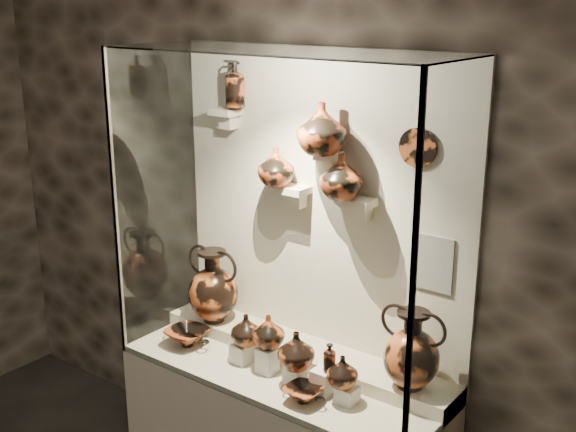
% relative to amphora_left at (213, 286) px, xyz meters
% --- Properties ---
extents(wall_back, '(5.00, 0.02, 3.20)m').
position_rel_amphora_left_xyz_m(wall_back, '(0.57, 0.20, 0.49)').
color(wall_back, black).
rests_on(wall_back, ground).
extents(front_tier, '(1.68, 0.58, 0.03)m').
position_rel_amphora_left_xyz_m(front_tier, '(0.57, -0.12, -0.29)').
color(front_tier, '#C3B697').
rests_on(front_tier, plinth).
extents(rear_tier, '(1.70, 0.25, 0.10)m').
position_rel_amphora_left_xyz_m(rear_tier, '(0.57, 0.05, -0.26)').
color(rear_tier, '#C3B697').
rests_on(rear_tier, plinth).
extents(back_panel, '(1.70, 0.03, 1.60)m').
position_rel_amphora_left_xyz_m(back_panel, '(0.57, 0.19, 0.49)').
color(back_panel, beige).
rests_on(back_panel, plinth).
extents(glass_front, '(1.70, 0.01, 1.60)m').
position_rel_amphora_left_xyz_m(glass_front, '(0.57, -0.42, 0.49)').
color(glass_front, white).
rests_on(glass_front, plinth).
extents(glass_left, '(0.01, 0.60, 1.60)m').
position_rel_amphora_left_xyz_m(glass_left, '(-0.28, -0.12, 0.49)').
color(glass_left, white).
rests_on(glass_left, plinth).
extents(glass_right, '(0.01, 0.60, 1.60)m').
position_rel_amphora_left_xyz_m(glass_right, '(1.42, -0.12, 0.49)').
color(glass_right, white).
rests_on(glass_right, plinth).
extents(glass_top, '(1.70, 0.60, 0.01)m').
position_rel_amphora_left_xyz_m(glass_top, '(0.57, -0.12, 1.29)').
color(glass_top, white).
rests_on(glass_top, back_panel).
extents(frame_post_left, '(0.02, 0.02, 1.60)m').
position_rel_amphora_left_xyz_m(frame_post_left, '(-0.27, -0.41, 0.49)').
color(frame_post_left, gray).
rests_on(frame_post_left, plinth).
extents(frame_post_right, '(0.02, 0.02, 1.60)m').
position_rel_amphora_left_xyz_m(frame_post_right, '(1.41, -0.41, 0.49)').
color(frame_post_right, gray).
rests_on(frame_post_right, plinth).
extents(pedestal_a, '(0.09, 0.09, 0.10)m').
position_rel_amphora_left_xyz_m(pedestal_a, '(0.35, -0.17, -0.23)').
color(pedestal_a, silver).
rests_on(pedestal_a, front_tier).
extents(pedestal_b, '(0.09, 0.09, 0.13)m').
position_rel_amphora_left_xyz_m(pedestal_b, '(0.52, -0.17, -0.21)').
color(pedestal_b, silver).
rests_on(pedestal_b, front_tier).
extents(pedestal_c, '(0.09, 0.09, 0.09)m').
position_rel_amphora_left_xyz_m(pedestal_c, '(0.69, -0.17, -0.23)').
color(pedestal_c, silver).
rests_on(pedestal_c, front_tier).
extents(pedestal_d, '(0.09, 0.09, 0.12)m').
position_rel_amphora_left_xyz_m(pedestal_d, '(0.85, -0.17, -0.22)').
color(pedestal_d, silver).
rests_on(pedestal_d, front_tier).
extents(pedestal_e, '(0.09, 0.09, 0.08)m').
position_rel_amphora_left_xyz_m(pedestal_e, '(0.99, -0.17, -0.24)').
color(pedestal_e, silver).
rests_on(pedestal_e, front_tier).
extents(bracket_ul, '(0.14, 0.12, 0.04)m').
position_rel_amphora_left_xyz_m(bracket_ul, '(0.02, 0.12, 0.94)').
color(bracket_ul, beige).
rests_on(bracket_ul, back_panel).
extents(bracket_ca, '(0.14, 0.12, 0.04)m').
position_rel_amphora_left_xyz_m(bracket_ca, '(0.47, 0.12, 0.59)').
color(bracket_ca, beige).
rests_on(bracket_ca, back_panel).
extents(bracket_cb, '(0.10, 0.12, 0.04)m').
position_rel_amphora_left_xyz_m(bracket_cb, '(0.67, 0.12, 0.79)').
color(bracket_cb, beige).
rests_on(bracket_cb, back_panel).
extents(bracket_cc, '(0.14, 0.12, 0.04)m').
position_rel_amphora_left_xyz_m(bracket_cc, '(0.85, 0.12, 0.59)').
color(bracket_cc, beige).
rests_on(bracket_cc, back_panel).
extents(amphora_left, '(0.42, 0.42, 0.41)m').
position_rel_amphora_left_xyz_m(amphora_left, '(0.00, 0.00, 0.00)').
color(amphora_left, '#AE4D21').
rests_on(amphora_left, rear_tier).
extents(amphora_right, '(0.38, 0.38, 0.38)m').
position_rel_amphora_left_xyz_m(amphora_right, '(1.21, 0.01, -0.02)').
color(amphora_right, '#AE4D21').
rests_on(amphora_right, rear_tier).
extents(jug_a, '(0.20, 0.20, 0.16)m').
position_rel_amphora_left_xyz_m(jug_a, '(0.37, -0.16, -0.09)').
color(jug_a, '#AE4D21').
rests_on(jug_a, pedestal_a).
extents(jug_b, '(0.20, 0.20, 0.17)m').
position_rel_amphora_left_xyz_m(jug_b, '(0.52, -0.16, -0.06)').
color(jug_b, '#A13D1C').
rests_on(jug_b, pedestal_b).
extents(jug_c, '(0.23, 0.23, 0.19)m').
position_rel_amphora_left_xyz_m(jug_c, '(0.71, -0.19, -0.09)').
color(jug_c, '#AE4D21').
rests_on(jug_c, pedestal_c).
extents(jug_e, '(0.17, 0.17, 0.15)m').
position_rel_amphora_left_xyz_m(jug_e, '(0.97, -0.18, -0.12)').
color(jug_e, '#AE4D21').
rests_on(jug_e, pedestal_e).
extents(lekythos_small, '(0.08, 0.08, 0.16)m').
position_rel_amphora_left_xyz_m(lekythos_small, '(0.88, -0.17, -0.08)').
color(lekythos_small, '#A13D1C').
rests_on(lekythos_small, pedestal_d).
extents(kylix_left, '(0.32, 0.28, 0.11)m').
position_rel_amphora_left_xyz_m(kylix_left, '(-0.00, -0.21, -0.22)').
color(kylix_left, '#A13D1C').
rests_on(kylix_left, front_tier).
extents(kylix_right, '(0.28, 0.27, 0.09)m').
position_rel_amphora_left_xyz_m(kylix_right, '(0.82, -0.29, -0.23)').
color(kylix_right, '#AE4D21').
rests_on(kylix_right, front_tier).
extents(lekythos_tall, '(0.11, 0.11, 0.27)m').
position_rel_amphora_left_xyz_m(lekythos_tall, '(0.09, 0.11, 1.10)').
color(lekythos_tall, '#AE4D21').
rests_on(lekythos_tall, bracket_ul).
extents(ovoid_vase_a, '(0.20, 0.20, 0.19)m').
position_rel_amphora_left_xyz_m(ovoid_vase_a, '(0.39, 0.07, 0.71)').
color(ovoid_vase_a, '#A13D1C').
rests_on(ovoid_vase_a, bracket_ca).
extents(ovoid_vase_b, '(0.29, 0.29, 0.24)m').
position_rel_amphora_left_xyz_m(ovoid_vase_b, '(0.67, 0.05, 0.93)').
color(ovoid_vase_b, '#A13D1C').
rests_on(ovoid_vase_b, bracket_cb).
extents(ovoid_vase_c, '(0.25, 0.25, 0.21)m').
position_rel_amphora_left_xyz_m(ovoid_vase_c, '(0.78, 0.06, 0.72)').
color(ovoid_vase_c, '#A13D1C').
rests_on(ovoid_vase_c, bracket_cc).
extents(wall_plate, '(0.18, 0.02, 0.18)m').
position_rel_amphora_left_xyz_m(wall_plate, '(1.11, 0.16, 0.88)').
color(wall_plate, '#B75424').
rests_on(wall_plate, back_panel).
extents(info_placard, '(0.20, 0.01, 0.26)m').
position_rel_amphora_left_xyz_m(info_placard, '(1.21, 0.17, 0.35)').
color(info_placard, beige).
rests_on(info_placard, back_panel).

